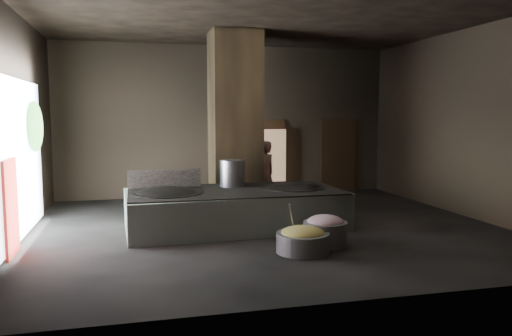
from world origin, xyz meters
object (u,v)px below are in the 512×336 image
object	(u,v)px
veg_basin	(303,243)
hearth_platform	(235,209)
wok_right	(293,191)
stock_pot	(232,173)
cook	(265,174)
wok_left	(168,197)
meat_basin	(325,234)

from	to	relation	value
veg_basin	hearth_platform	bearing A→B (deg)	109.54
wok_right	stock_pot	distance (m)	1.44
wok_right	cook	xyz separation A→B (m)	(-0.07, 2.24, 0.13)
hearth_platform	veg_basin	bearing A→B (deg)	-72.76
cook	veg_basin	size ratio (longest dim) A/B	1.83
hearth_platform	stock_pot	bearing A→B (deg)	82.50
stock_pot	cook	size ratio (longest dim) A/B	0.34
wok_left	meat_basin	world-z (taller)	wok_left
wok_right	veg_basin	bearing A→B (deg)	-103.97
stock_pot	veg_basin	xyz separation A→B (m)	(0.74, -2.77, -0.95)
cook	stock_pot	bearing A→B (deg)	27.03
hearth_platform	wok_right	size ratio (longest dim) A/B	3.41
wok_left	wok_right	world-z (taller)	wok_left
stock_pot	veg_basin	world-z (taller)	stock_pot
hearth_platform	veg_basin	xyz separation A→B (m)	(0.79, -2.22, -0.23)
wok_right	veg_basin	size ratio (longest dim) A/B	1.41
stock_pot	veg_basin	size ratio (longest dim) A/B	0.63
wok_right	meat_basin	bearing A→B (deg)	-89.90
hearth_platform	meat_basin	bearing A→B (deg)	-56.48
stock_pot	wok_left	bearing A→B (deg)	-158.20
hearth_platform	stock_pot	distance (m)	0.91
cook	veg_basin	bearing A→B (deg)	56.12
wok_left	stock_pot	xyz separation A→B (m)	(1.50, 0.60, 0.38)
meat_basin	wok_right	bearing A→B (deg)	90.10
meat_basin	wok_left	bearing A→B (deg)	146.93
stock_pot	hearth_platform	bearing A→B (deg)	-95.19
hearth_platform	meat_basin	world-z (taller)	hearth_platform
hearth_platform	wok_left	xyz separation A→B (m)	(-1.45, -0.05, 0.35)
cook	veg_basin	distance (m)	4.58
veg_basin	stock_pot	bearing A→B (deg)	104.91
stock_pot	meat_basin	world-z (taller)	stock_pot
hearth_platform	veg_basin	world-z (taller)	hearth_platform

